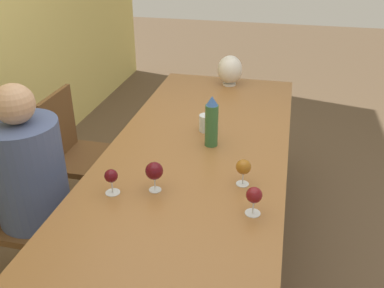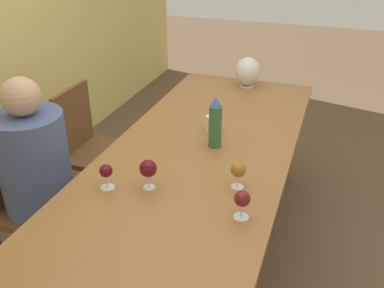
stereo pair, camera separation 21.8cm
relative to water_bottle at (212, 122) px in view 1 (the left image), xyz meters
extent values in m
plane|color=brown|center=(-0.10, 0.06, -0.91)|extent=(14.00, 14.00, 0.00)
cube|color=#936033|center=(-0.10, 0.06, -0.16)|extent=(2.50, 0.98, 0.04)
cylinder|color=#936033|center=(1.05, -0.32, -0.55)|extent=(0.07, 0.07, 0.73)
cylinder|color=#936033|center=(1.05, 0.45, -0.55)|extent=(0.07, 0.07, 0.73)
cylinder|color=#336638|center=(0.00, 0.00, -0.02)|extent=(0.07, 0.07, 0.24)
cone|color=#33599E|center=(0.00, 0.00, 0.12)|extent=(0.07, 0.07, 0.05)
cylinder|color=silver|center=(0.17, 0.07, -0.09)|extent=(0.08, 0.08, 0.10)
cylinder|color=silver|center=(0.99, 0.04, -0.13)|extent=(0.10, 0.10, 0.01)
ellipsoid|color=silver|center=(0.99, 0.04, -0.02)|extent=(0.18, 0.18, 0.21)
cylinder|color=silver|center=(-0.36, -0.22, -0.14)|extent=(0.06, 0.06, 0.00)
cylinder|color=silver|center=(-0.36, -0.22, -0.11)|extent=(0.01, 0.01, 0.06)
sphere|color=#995B19|center=(-0.36, -0.22, -0.05)|extent=(0.07, 0.07, 0.07)
cylinder|color=silver|center=(-0.50, 0.17, -0.14)|extent=(0.06, 0.06, 0.00)
cylinder|color=silver|center=(-0.50, 0.17, -0.11)|extent=(0.01, 0.01, 0.07)
sphere|color=#510C14|center=(-0.50, 0.17, -0.04)|extent=(0.08, 0.08, 0.08)
cylinder|color=silver|center=(-0.58, -0.29, -0.14)|extent=(0.07, 0.07, 0.00)
cylinder|color=silver|center=(-0.58, -0.29, -0.11)|extent=(0.01, 0.01, 0.06)
sphere|color=maroon|center=(-0.58, -0.29, -0.05)|extent=(0.07, 0.07, 0.07)
cylinder|color=silver|center=(-0.57, 0.36, -0.14)|extent=(0.07, 0.07, 0.00)
cylinder|color=silver|center=(-0.57, 0.36, -0.11)|extent=(0.01, 0.01, 0.06)
sphere|color=#510C14|center=(-0.57, 0.36, -0.05)|extent=(0.06, 0.06, 0.06)
cube|color=brown|center=(-0.45, 0.87, -0.47)|extent=(0.44, 0.44, 0.04)
cylinder|color=brown|center=(-0.64, 0.68, -0.70)|extent=(0.04, 0.04, 0.42)
cylinder|color=brown|center=(-0.26, 0.68, -0.70)|extent=(0.04, 0.04, 0.42)
cylinder|color=brown|center=(-0.26, 1.06, -0.70)|extent=(0.04, 0.04, 0.42)
cube|color=brown|center=(0.21, 0.87, -0.47)|extent=(0.44, 0.44, 0.04)
cube|color=brown|center=(0.21, 1.07, -0.23)|extent=(0.40, 0.03, 0.44)
cylinder|color=brown|center=(0.02, 0.68, -0.70)|extent=(0.04, 0.04, 0.42)
cylinder|color=brown|center=(0.40, 0.68, -0.70)|extent=(0.04, 0.04, 0.42)
cylinder|color=brown|center=(0.02, 1.06, -0.70)|extent=(0.04, 0.04, 0.42)
cylinder|color=brown|center=(0.40, 1.06, -0.70)|extent=(0.04, 0.04, 0.42)
cube|color=#2D2D38|center=(-0.45, 0.80, -0.68)|extent=(0.28, 0.21, 0.46)
cylinder|color=#475684|center=(-0.45, 0.87, -0.17)|extent=(0.37, 0.37, 0.56)
sphere|color=tan|center=(-0.45, 0.87, 0.21)|extent=(0.20, 0.20, 0.20)
camera|label=1|loc=(-2.08, -0.36, 0.98)|focal=40.00mm
camera|label=2|loc=(-2.02, -0.57, 0.98)|focal=40.00mm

